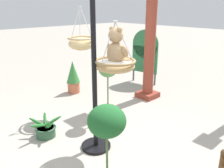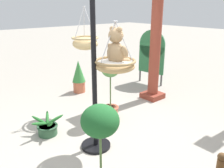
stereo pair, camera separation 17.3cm
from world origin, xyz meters
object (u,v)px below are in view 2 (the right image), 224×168
Objects in this scene: display_sign_board at (152,53)px; hanging_basket_left_high at (85,43)px; potted_plant_bushy_green at (101,149)px; potted_plant_small_succulent at (79,76)px; display_pole_central at (95,99)px; greenhouse_pillar_left at (155,44)px; potted_plant_flowering_red at (110,91)px; potted_plant_fern_front at (47,128)px; hanging_basket_with_teddy at (115,65)px; teddy_bear at (117,49)px.

hanging_basket_left_high is at bearing -81.34° from display_sign_board.
potted_plant_bushy_green reaches higher than potted_plant_small_succulent.
display_pole_central is 2.36m from greenhouse_pillar_left.
display_sign_board is at bearing 123.98° from potted_plant_bushy_green.
greenhouse_pillar_left reaches higher than potted_plant_flowering_red.
potted_plant_fern_front is at bearing -71.70° from hanging_basket_left_high.
potted_plant_fern_front is at bearing -104.03° from potted_plant_flowering_red.
potted_plant_small_succulent is at bearing 166.67° from potted_plant_flowering_red.
potted_plant_fern_front is (0.34, -1.04, -1.26)m from hanging_basket_left_high.
greenhouse_pillar_left reaches higher than potted_plant_bushy_green.
display_pole_central reaches higher than potted_plant_bushy_green.
hanging_basket_with_teddy is 2.64m from potted_plant_small_succulent.
teddy_bear is 1.42m from potted_plant_bushy_green.
hanging_basket_left_high reaches higher than potted_plant_bushy_green.
teddy_bear reaches higher than display_sign_board.
potted_plant_small_succulent is (-2.34, 0.85, -1.08)m from teddy_bear.
display_pole_central is 3.34m from display_sign_board.
potted_plant_bushy_green is 4.34m from display_sign_board.
display_pole_central is at bearing 26.26° from potted_plant_fern_front.
display_pole_central is at bearing -63.27° from display_sign_board.
potted_plant_small_succulent is (-1.67, 0.40, -0.18)m from potted_plant_flowering_red.
teddy_bear is 3.23m from display_sign_board.
hanging_basket_left_high is 2.52m from potted_plant_bushy_green.
potted_plant_small_succulent is at bearing 159.54° from hanging_basket_with_teddy.
display_pole_central reaches higher than display_sign_board.
potted_plant_fern_front is 0.39× the size of display_sign_board.
teddy_bear is 2.13m from greenhouse_pillar_left.
display_pole_central reaches higher than potted_plant_small_succulent.
display_pole_central is 4.78× the size of teddy_bear.
display_sign_board is at bearing 98.66° from hanging_basket_left_high.
potted_plant_small_succulent is (-2.19, 1.12, -0.37)m from display_pole_central.
display_sign_board is (-1.50, 2.98, 0.07)m from display_pole_central.
teddy_bear is 1.21m from potted_plant_flowering_red.
potted_plant_fern_front is 1.83m from potted_plant_bushy_green.
hanging_basket_with_teddy is 0.59× the size of potted_plant_bushy_green.
teddy_bear reaches higher than potted_plant_fern_front.
hanging_basket_with_teddy is 1.32× the size of teddy_bear.
teddy_bear reaches higher than potted_plant_flowering_red.
display_sign_board is (0.69, 1.86, 0.44)m from potted_plant_small_succulent.
display_pole_central is 0.92m from potted_plant_flowering_red.
hanging_basket_left_high is 0.67× the size of potted_plant_bushy_green.
hanging_basket_with_teddy is at bearing -65.14° from greenhouse_pillar_left.
display_pole_central reaches higher than hanging_basket_left_high.
potted_plant_bushy_green is at bearing -31.33° from hanging_basket_left_high.
hanging_basket_with_teddy is 1.36m from hanging_basket_left_high.
hanging_basket_with_teddy is at bearing -58.84° from display_sign_board.
hanging_basket_with_teddy reaches higher than potted_plant_bushy_green.
teddy_bear is 2.71m from potted_plant_small_succulent.
hanging_basket_with_teddy is at bearing -16.92° from hanging_basket_left_high.
greenhouse_pillar_left is (-0.90, 1.92, -0.23)m from teddy_bear.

